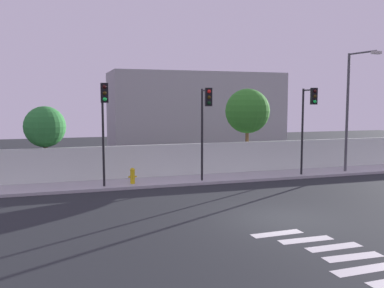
{
  "coord_description": "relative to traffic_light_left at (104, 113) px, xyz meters",
  "views": [
    {
      "loc": [
        -7.96,
        -13.72,
        4.35
      ],
      "look_at": [
        -1.42,
        6.5,
        2.24
      ],
      "focal_mm": 39.76,
      "sensor_mm": 36.0,
      "label": 1
    }
  ],
  "objects": [
    {
      "name": "fire_hydrant",
      "position": [
        1.51,
        1.03,
        -3.25
      ],
      "size": [
        0.44,
        0.26,
        0.83
      ],
      "color": "gold",
      "rests_on": "sidewalk"
    },
    {
      "name": "traffic_light_center",
      "position": [
        11.25,
        0.11,
        -0.08
      ],
      "size": [
        0.43,
        1.6,
        4.96
      ],
      "color": "black",
      "rests_on": "sidewalk"
    },
    {
      "name": "traffic_light_left",
      "position": [
        0.0,
        0.0,
        0.0
      ],
      "size": [
        0.35,
        1.82,
        5.06
      ],
      "color": "black",
      "rests_on": "sidewalk"
    },
    {
      "name": "low_building_distant",
      "position": [
        10.2,
        16.76,
        -0.36
      ],
      "size": [
        15.59,
        6.0,
        6.97
      ],
      "primitive_type": "cube",
      "color": "#9C9C9C",
      "rests_on": "ground"
    },
    {
      "name": "roadside_tree_leftmost",
      "position": [
        -2.74,
        3.59,
        -0.84
      ],
      "size": [
        2.21,
        2.21,
        4.13
      ],
      "color": "brown",
      "rests_on": "ground"
    },
    {
      "name": "roadside_tree_midleft",
      "position": [
        9.17,
        3.59,
        -0.07
      ],
      "size": [
        2.76,
        2.76,
        5.17
      ],
      "color": "brown",
      "rests_on": "ground"
    },
    {
      "name": "street_lamp_curbside",
      "position": [
        14.58,
        0.73,
        0.5
      ],
      "size": [
        0.66,
        2.18,
        7.07
      ],
      "color": "#4C4C51",
      "rests_on": "sidewalk"
    },
    {
      "name": "traffic_light_right",
      "position": [
        5.13,
        0.05,
        -0.12
      ],
      "size": [
        0.41,
        1.71,
        4.89
      ],
      "color": "black",
      "rests_on": "sidewalk"
    },
    {
      "name": "perimeter_wall",
      "position": [
        5.74,
        2.76,
        -2.79
      ],
      "size": [
        36.0,
        0.18,
        1.8
      ],
      "primitive_type": "cube",
      "color": "silver",
      "rests_on": "sidewalk"
    },
    {
      "name": "ground_plane",
      "position": [
        5.74,
        -6.73,
        -3.84
      ],
      "size": [
        80.0,
        80.0,
        0.0
      ],
      "primitive_type": "plane",
      "color": "#232628"
    },
    {
      "name": "crosswalk_marking",
      "position": [
        5.36,
        -10.41,
        -3.84
      ],
      "size": [
        2.81,
        4.74,
        0.01
      ],
      "color": "silver",
      "rests_on": "ground"
    },
    {
      "name": "sidewalk",
      "position": [
        5.74,
        1.47,
        -3.77
      ],
      "size": [
        36.0,
        2.4,
        0.15
      ],
      "primitive_type": "cube",
      "color": "#ADADAD",
      "rests_on": "ground"
    }
  ]
}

